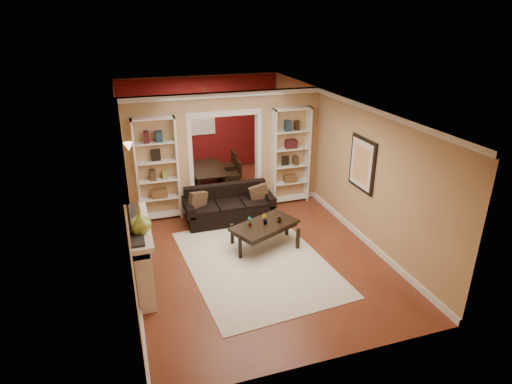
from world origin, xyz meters
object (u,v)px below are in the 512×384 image
object	(u,v)px
fireplace	(143,255)
dining_table	(209,177)
coffee_table	(265,235)
sofa	(229,205)
bookshelf_right	(291,156)
bookshelf_left	(157,170)

from	to	relation	value
fireplace	dining_table	xyz separation A→B (m)	(1.96, 4.07, -0.32)
coffee_table	fireplace	xyz separation A→B (m)	(-2.34, -0.62, 0.34)
sofa	dining_table	distance (m)	2.12
bookshelf_right	coffee_table	bearing A→B (deg)	-124.14
fireplace	coffee_table	bearing A→B (deg)	14.74
bookshelf_left	bookshelf_right	distance (m)	3.10
coffee_table	bookshelf_left	world-z (taller)	bookshelf_left
bookshelf_left	dining_table	world-z (taller)	bookshelf_left
sofa	bookshelf_left	size ratio (longest dim) A/B	0.85
bookshelf_right	fireplace	xyz separation A→B (m)	(-3.64, -2.53, -0.57)
coffee_table	dining_table	bearing A→B (deg)	71.69
coffee_table	bookshelf_left	xyz separation A→B (m)	(-1.80, 1.91, 0.91)
sofa	fireplace	xyz separation A→B (m)	(-1.97, -1.95, 0.20)
coffee_table	dining_table	size ratio (longest dim) A/B	0.86
fireplace	dining_table	world-z (taller)	fireplace
bookshelf_right	dining_table	xyz separation A→B (m)	(-1.68, 1.54, -0.89)
sofa	bookshelf_right	size ratio (longest dim) A/B	0.85
sofa	dining_table	world-z (taller)	sofa
bookshelf_left	bookshelf_right	bearing A→B (deg)	0.00
coffee_table	fireplace	size ratio (longest dim) A/B	0.76
fireplace	sofa	bearing A→B (deg)	44.70
bookshelf_left	dining_table	bearing A→B (deg)	47.32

